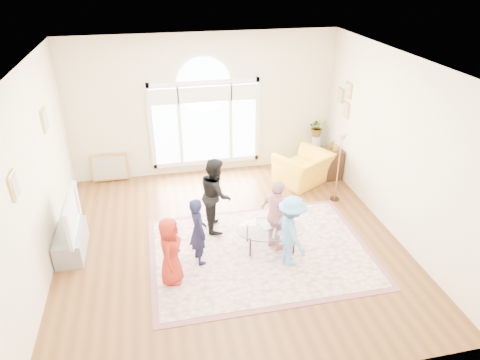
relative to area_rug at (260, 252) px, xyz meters
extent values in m
plane|color=#583518|center=(-0.46, 0.40, -0.01)|extent=(6.00, 6.00, 0.00)
plane|color=beige|center=(-0.46, 3.40, 1.59)|extent=(6.00, 0.00, 6.00)
plane|color=beige|center=(-0.46, -2.60, 1.59)|extent=(6.00, 0.00, 6.00)
plane|color=beige|center=(-3.46, 0.40, 1.59)|extent=(0.00, 6.00, 6.00)
plane|color=beige|center=(2.54, 0.40, 1.59)|extent=(0.00, 6.00, 6.00)
plane|color=white|center=(-0.46, 0.40, 3.19)|extent=(6.00, 6.00, 0.00)
cube|color=white|center=(-0.46, 3.36, 0.24)|extent=(2.50, 0.08, 0.10)
cube|color=white|center=(-0.46, 3.36, 2.14)|extent=(2.50, 0.08, 0.10)
cube|color=white|center=(-1.68, 3.36, 1.19)|extent=(0.10, 0.08, 2.00)
cube|color=white|center=(0.76, 3.36, 1.19)|extent=(0.10, 0.08, 2.00)
cube|color=#C6E2FF|center=(-1.35, 3.36, 1.19)|extent=(0.55, 0.02, 1.80)
cube|color=#C6E2FF|center=(0.44, 3.36, 1.19)|extent=(0.55, 0.02, 1.80)
cube|color=#C6E2FF|center=(-0.46, 3.36, 1.19)|extent=(1.10, 0.02, 1.80)
cylinder|color=#C6E2FF|center=(-0.46, 3.36, 2.09)|extent=(1.20, 0.02, 1.20)
cube|color=white|center=(-1.04, 3.35, 1.19)|extent=(0.07, 0.04, 1.80)
cube|color=white|center=(0.13, 3.35, 1.19)|extent=(0.07, 0.04, 1.80)
cube|color=white|center=(-1.35, 3.28, 1.91)|extent=(0.65, 0.12, 0.35)
cube|color=white|center=(-0.46, 3.28, 1.91)|extent=(1.20, 0.12, 0.35)
cube|color=white|center=(0.44, 3.28, 1.91)|extent=(0.65, 0.12, 0.35)
cube|color=tan|center=(-3.44, 1.70, 2.09)|extent=(0.03, 0.34, 0.40)
cube|color=#ADA38E|center=(-3.42, 1.70, 2.09)|extent=(0.01, 0.28, 0.34)
cube|color=tan|center=(-3.44, -0.50, 1.99)|extent=(0.03, 0.30, 0.36)
cube|color=#ADA38E|center=(-3.42, -0.50, 1.99)|extent=(0.01, 0.24, 0.30)
cube|color=tan|center=(2.52, 2.45, 2.04)|extent=(0.03, 0.28, 0.34)
cube|color=#ADA38E|center=(2.50, 2.45, 2.04)|extent=(0.01, 0.22, 0.28)
cube|color=tan|center=(2.52, 2.45, 1.61)|extent=(0.03, 0.28, 0.34)
cube|color=#ADA38E|center=(2.50, 2.45, 1.61)|extent=(0.01, 0.22, 0.28)
cube|color=tan|center=(2.52, 2.80, 1.83)|extent=(0.03, 0.26, 0.32)
cube|color=#ADA38E|center=(2.50, 2.80, 1.83)|extent=(0.01, 0.20, 0.26)
cube|color=beige|center=(0.00, 0.00, 0.00)|extent=(3.60, 2.60, 0.02)
cube|color=#865155|center=(0.00, 0.00, 0.00)|extent=(3.80, 2.80, 0.01)
cube|color=gray|center=(-3.21, 0.70, 0.20)|extent=(0.45, 1.00, 0.42)
imported|color=black|center=(-3.21, 0.70, 0.75)|extent=(0.15, 1.17, 0.67)
cube|color=#57CFCD|center=(-3.12, 0.70, 0.75)|extent=(0.02, 0.96, 0.54)
ellipsoid|color=silver|center=(0.19, 0.08, 0.40)|extent=(1.26, 0.88, 0.02)
cylinder|color=black|center=(0.59, 0.26, 0.19)|extent=(0.03, 0.03, 0.40)
cylinder|color=black|center=(-0.16, 0.34, 0.19)|extent=(0.03, 0.03, 0.40)
cylinder|color=black|center=(0.54, -0.17, 0.19)|extent=(0.03, 0.03, 0.40)
cylinder|color=black|center=(-0.21, -0.09, 0.19)|extent=(0.03, 0.03, 0.40)
imported|color=#B2A58C|center=(0.04, 0.15, 0.42)|extent=(0.28, 0.33, 0.03)
imported|color=#B2A58C|center=(0.29, -0.02, 0.42)|extent=(0.29, 0.34, 0.02)
cylinder|color=#C2411B|center=(0.47, 0.16, 0.47)|extent=(0.07, 0.07, 0.12)
imported|color=gold|center=(1.58, 2.31, 0.35)|extent=(1.45, 1.40, 0.72)
cube|color=black|center=(2.32, 2.45, 0.34)|extent=(0.40, 0.50, 0.70)
cylinder|color=black|center=(2.00, 1.44, 0.00)|extent=(0.20, 0.20, 0.02)
cylinder|color=#B98639|center=(2.00, 1.44, 0.67)|extent=(0.02, 0.02, 1.35)
cone|color=#CCB284|center=(2.00, 1.44, 1.39)|extent=(0.25, 0.25, 0.22)
cylinder|color=white|center=(2.24, 3.27, 0.34)|extent=(0.20, 0.20, 0.70)
imported|color=#33722D|center=(2.24, 3.27, 0.92)|extent=(0.46, 0.41, 0.46)
cube|color=tan|center=(-2.68, 3.30, -0.01)|extent=(0.80, 0.14, 0.62)
imported|color=maroon|center=(-1.55, -0.42, 0.58)|extent=(0.49, 0.63, 1.14)
imported|color=#161938|center=(-1.07, -0.02, 0.61)|extent=(0.38, 0.49, 1.20)
imported|color=black|center=(-0.62, 0.92, 0.72)|extent=(0.57, 0.71, 1.42)
imported|color=pink|center=(0.29, 0.07, 0.67)|extent=(0.60, 0.83, 1.31)
imported|color=#5FA1D9|center=(0.40, -0.38, 0.64)|extent=(0.58, 0.87, 1.25)
camera|label=1|loc=(-1.61, -5.81, 4.62)|focal=32.00mm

